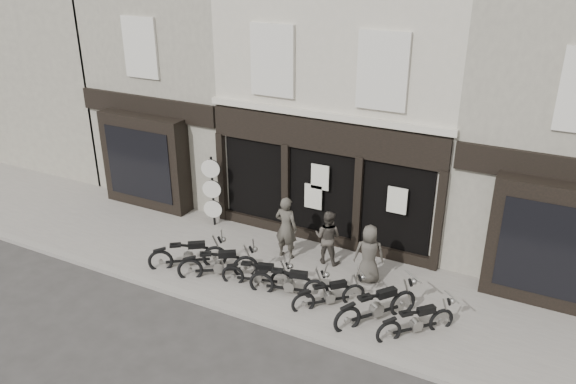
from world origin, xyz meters
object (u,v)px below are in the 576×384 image
at_px(motorcycle_6, 416,324).
at_px(advert_sign_post, 213,195).
at_px(motorcycle_1, 219,266).
at_px(man_left, 286,228).
at_px(motorcycle_4, 330,297).
at_px(motorcycle_0, 189,257).
at_px(motorcycle_5, 377,309).
at_px(motorcycle_3, 290,285).
at_px(man_centre, 328,237).
at_px(man_right, 369,254).
at_px(motorcycle_2, 258,276).

relative_size(motorcycle_6, advert_sign_post, 0.66).
height_order(motorcycle_1, man_left, man_left).
xyz_separation_m(motorcycle_4, motorcycle_6, (2.21, -0.11, 0.01)).
relative_size(motorcycle_4, motorcycle_6, 0.96).
distance_m(motorcycle_0, motorcycle_5, 5.45).
xyz_separation_m(motorcycle_3, motorcycle_4, (1.09, 0.04, -0.03)).
bearing_deg(motorcycle_0, motorcycle_5, -35.81).
distance_m(man_left, advert_sign_post, 3.07).
height_order(motorcycle_3, man_centre, man_centre).
distance_m(man_centre, man_right, 1.42).
height_order(motorcycle_4, advert_sign_post, advert_sign_post).
relative_size(motorcycle_2, motorcycle_4, 1.23).
relative_size(motorcycle_6, man_centre, 1.02).
bearing_deg(man_left, motorcycle_4, 142.47).
bearing_deg(man_right, motorcycle_6, 115.91).
xyz_separation_m(motorcycle_1, motorcycle_4, (3.20, 0.12, -0.05)).
bearing_deg(man_centre, man_right, 161.38).
distance_m(motorcycle_6, man_left, 4.67).
distance_m(motorcycle_5, man_left, 3.75).
relative_size(motorcycle_4, man_left, 0.83).
relative_size(motorcycle_5, man_left, 1.05).
relative_size(motorcycle_3, man_left, 1.11).
distance_m(motorcycle_3, motorcycle_5, 2.32).
height_order(motorcycle_2, advert_sign_post, advert_sign_post).
xyz_separation_m(motorcycle_1, man_centre, (2.29, 2.02, 0.49)).
height_order(motorcycle_3, motorcycle_4, motorcycle_3).
relative_size(motorcycle_1, motorcycle_6, 1.20).
bearing_deg(motorcycle_1, motorcycle_4, -31.28).
relative_size(motorcycle_1, motorcycle_3, 0.93).
bearing_deg(man_left, motorcycle_1, 58.14).
bearing_deg(motorcycle_5, motorcycle_2, 127.17).
bearing_deg(motorcycle_2, man_centre, 43.20).
bearing_deg(man_left, advert_sign_post, -12.66).
height_order(motorcycle_4, motorcycle_5, motorcycle_5).
bearing_deg(motorcycle_5, motorcycle_1, 128.65).
bearing_deg(motorcycle_2, man_right, 14.97).
bearing_deg(motorcycle_5, advert_sign_post, 106.79).
xyz_separation_m(motorcycle_2, advert_sign_post, (-3.01, 2.36, 0.81)).
distance_m(motorcycle_3, motorcycle_6, 3.30).
relative_size(motorcycle_1, motorcycle_5, 0.99).
relative_size(motorcycle_2, man_right, 1.17).
height_order(motorcycle_3, advert_sign_post, advert_sign_post).
xyz_separation_m(motorcycle_1, man_right, (3.65, 1.61, 0.52)).
bearing_deg(man_centre, advert_sign_post, -7.94).
bearing_deg(motorcycle_0, motorcycle_4, -35.18).
distance_m(motorcycle_0, man_centre, 3.90).
relative_size(motorcycle_0, motorcycle_2, 0.99).
bearing_deg(man_right, motorcycle_5, 95.24).
distance_m(motorcycle_0, motorcycle_6, 6.43).
xyz_separation_m(motorcycle_4, man_centre, (-0.91, 1.91, 0.54)).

